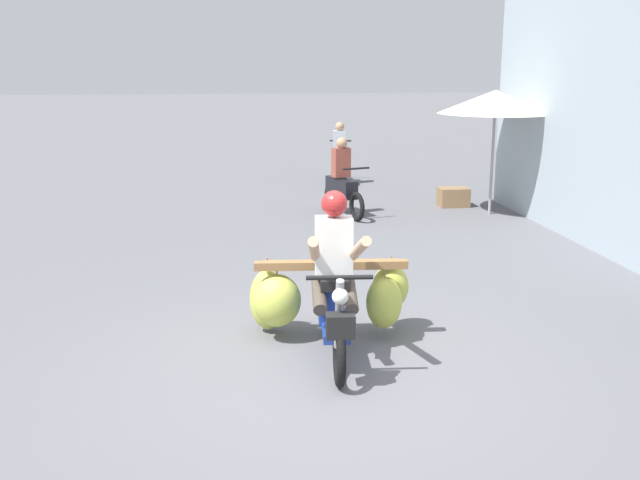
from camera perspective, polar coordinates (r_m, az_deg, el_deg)
name	(u,v)px	position (r m, az deg, el deg)	size (l,w,h in m)	color
ground_plane	(327,376)	(6.60, 0.56, -10.52)	(120.00, 120.00, 0.00)	slate
motorbike_main_loaded	(325,293)	(7.13, 0.42, -4.14)	(1.66, 1.86, 1.58)	black
motorbike_distant_ahead_left	(340,159)	(16.74, 1.53, 6.31)	(0.57, 1.61, 1.40)	black
motorbike_distant_ahead_right	(342,184)	(13.28, 1.72, 4.38)	(0.64, 1.58, 1.40)	black
market_umbrella_near_shop	(495,102)	(13.53, 13.46, 10.39)	(2.04, 2.04, 2.23)	#99999E
produce_crate	(453,197)	(14.35, 10.31, 3.29)	(0.56, 0.40, 0.36)	olive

